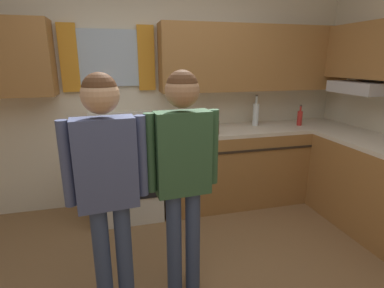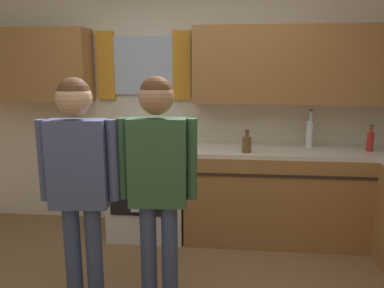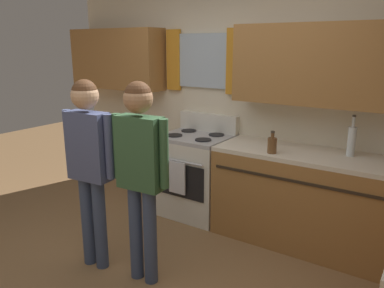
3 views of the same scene
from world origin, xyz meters
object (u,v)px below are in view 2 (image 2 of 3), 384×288
adult_left (79,173)px  adult_in_plaid (158,172)px  stove_oven (149,188)px  bottle_tall_clear (310,133)px  bottle_squat_brown (247,144)px  bottle_sauce_red (370,141)px

adult_left → adult_in_plaid: bearing=8.1°
stove_oven → bottle_tall_clear: 1.66m
adult_left → stove_oven: bearing=84.1°
adult_in_plaid → bottle_tall_clear: bearing=48.9°
bottle_squat_brown → bottle_sauce_red: size_ratio=0.84×
adult_in_plaid → bottle_squat_brown: bearing=61.2°
stove_oven → bottle_squat_brown: size_ratio=5.37×
stove_oven → adult_in_plaid: 1.45m
bottle_squat_brown → bottle_sauce_red: 1.14m
bottle_tall_clear → adult_in_plaid: (-1.21, -1.39, -0.03)m
stove_oven → bottle_sauce_red: bearing=-0.8°
bottle_squat_brown → adult_left: 1.60m
bottle_sauce_red → adult_left: adult_left is taller
adult_left → adult_in_plaid: (0.49, 0.07, 0.00)m
bottle_tall_clear → bottle_sauce_red: bearing=-14.0°
stove_oven → bottle_sauce_red: 2.14m
stove_oven → adult_left: (-0.14, -1.36, 0.54)m
bottle_tall_clear → adult_left: 2.24m
stove_oven → bottle_squat_brown: (0.95, -0.20, 0.51)m
bottle_sauce_red → adult_left: 2.59m
adult_left → adult_in_plaid: adult_in_plaid is taller
stove_oven → bottle_sauce_red: (2.08, -0.03, 0.53)m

